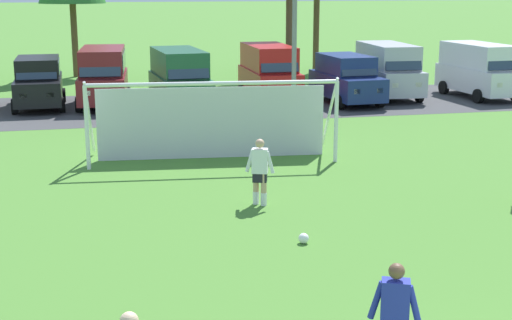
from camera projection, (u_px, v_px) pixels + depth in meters
The scene contains 14 objects.
ground_plane at pixel (267, 159), 22.56m from camera, with size 400.00×400.00×0.00m, color #477A2D.
parking_lot_strip at pixel (212, 105), 32.58m from camera, with size 52.00×8.40×0.01m, color #3D3D3F.
soccer_ball at pixel (304, 238), 15.26m from camera, with size 0.22×0.22×0.22m.
soccer_goal at pixel (212, 118), 22.30m from camera, with size 7.56×2.60×2.57m.
player_midfield_center at pixel (394, 320), 9.95m from camera, with size 0.68×0.43×1.64m.
player_winger_left at pixel (260, 172), 17.77m from camera, with size 0.69×0.40×1.64m.
parked_car_slot_left at pixel (39, 82), 31.73m from camera, with size 2.22×4.64×2.16m.
parked_car_slot_center_left at pixel (103, 75), 32.17m from camera, with size 2.46×4.93×2.52m.
parked_car_slot_center at pixel (180, 77), 31.46m from camera, with size 2.47×4.94×2.52m.
parked_car_slot_center_right at pixel (269, 71), 33.71m from camera, with size 2.22×4.81×2.52m.
parked_car_slot_right at pixel (346, 79), 32.87m from camera, with size 2.39×4.73×2.16m.
parked_car_slot_far_right at pixel (388, 69), 34.47m from camera, with size 2.34×4.87×2.52m.
parked_car_slot_end at pixel (479, 69), 34.56m from camera, with size 2.45×4.93×2.52m.
street_lamp at pixel (299, 21), 27.59m from camera, with size 2.00×0.32×7.50m.
Camera 1 is at (-5.09, -6.35, 5.26)m, focal length 51.67 mm.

